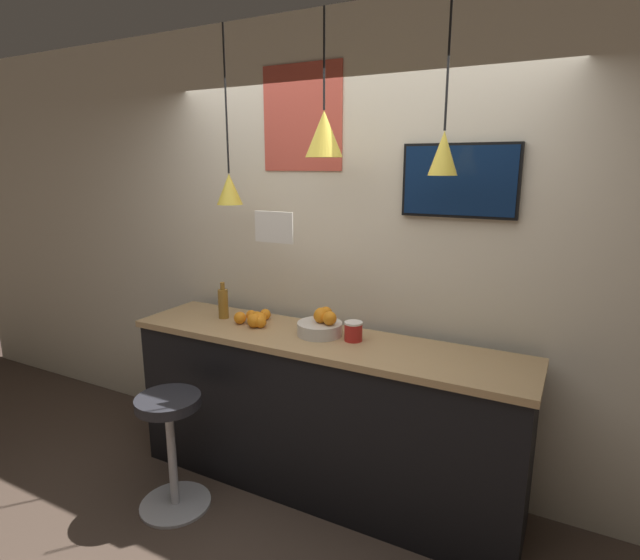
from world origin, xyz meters
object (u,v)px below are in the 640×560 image
Objects in this scene: fruit_bowl at (321,325)px; juice_bottle at (223,303)px; mounted_tv at (459,181)px; bar_stool at (170,434)px; spread_jar at (353,331)px.

juice_bottle is at bearing -179.61° from fruit_bowl.
fruit_bowl is 1.14m from mounted_tv.
juice_bottle is (-0.73, -0.01, 0.04)m from fruit_bowl.
bar_stool is at bearing -146.82° from mounted_tv.
fruit_bowl is at bearing 42.62° from bar_stool.
fruit_bowl reaches higher than spread_jar.
mounted_tv is at bearing 33.18° from bar_stool.
mounted_tv is (1.43, 0.29, 0.81)m from juice_bottle.
mounted_tv reaches higher than spread_jar.
fruit_bowl is at bearing -158.15° from mounted_tv.
fruit_bowl reaches higher than bar_stool.
mounted_tv reaches higher than juice_bottle.
bar_stool is 0.88m from juice_bottle.
spread_jar is 1.03m from mounted_tv.
bar_stool is at bearing -137.38° from fruit_bowl.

